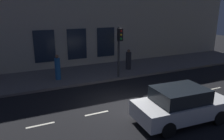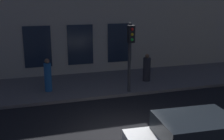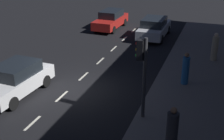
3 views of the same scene
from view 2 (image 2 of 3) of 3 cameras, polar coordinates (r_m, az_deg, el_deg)
name	(u,v)px [view 2 (image 2 of 3)]	position (r m, az deg, el deg)	size (l,w,h in m)	color
ground_plane	(125,137)	(10.44, 2.56, -13.49)	(60.00, 60.00, 0.00)	black
sidewalk	(88,85)	(15.99, -4.80, -2.97)	(4.50, 32.00, 0.15)	#5B5654
building_facade	(79,20)	(17.80, -6.77, 10.01)	(0.65, 32.00, 6.98)	#B2A893
lane_centre_line	(150,134)	(10.78, 7.71, -12.64)	(0.12, 27.20, 0.01)	beige
traffic_light	(130,46)	(13.95, 3.72, 4.80)	(0.50, 0.32, 3.52)	#2D2D30
pedestrian_0	(48,76)	(14.81, -12.85, -1.23)	(0.52, 0.52, 1.72)	#1E5189
pedestrian_1	(147,69)	(16.36, 7.05, 0.27)	(0.51, 0.51, 1.59)	#232328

